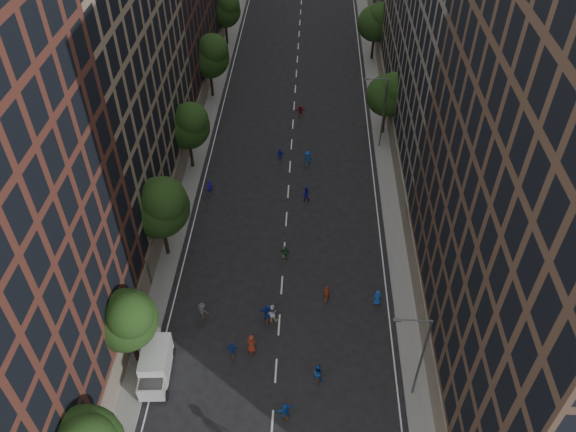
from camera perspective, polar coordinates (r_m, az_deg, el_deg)
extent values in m
plane|color=black|center=(64.58, 0.18, 4.77)|extent=(240.00, 240.00, 0.00)
cube|color=slate|center=(72.01, -9.26, 8.62)|extent=(4.00, 105.00, 0.15)
cube|color=slate|center=(71.32, 10.22, 8.12)|extent=(4.00, 105.00, 0.15)
cube|color=#846E56|center=(55.52, -20.84, 15.92)|extent=(14.00, 26.00, 34.00)
cube|color=#6F665B|center=(62.16, 19.18, 18.52)|extent=(14.00, 28.00, 33.00)
cylinder|color=black|center=(46.96, -15.35, -12.67)|extent=(0.36, 0.36, 3.70)
sphere|color=#1B3210|center=(44.34, -16.14, -10.13)|extent=(4.80, 4.80, 4.80)
sphere|color=#1B3210|center=(42.97, -15.83, -9.71)|extent=(3.60, 3.60, 3.60)
cylinder|color=black|center=(54.21, -12.37, -2.21)|extent=(0.36, 0.36, 4.22)
sphere|color=#1B3210|center=(51.67, -12.98, 0.85)|extent=(5.60, 5.60, 5.60)
sphere|color=#1B3210|center=(50.20, -12.58, 1.62)|extent=(4.20, 4.20, 4.20)
cylinder|color=black|center=(64.77, -9.82, 6.33)|extent=(0.36, 0.36, 3.87)
sphere|color=#1B3210|center=(62.82, -10.20, 8.93)|extent=(5.00, 5.00, 5.00)
sphere|color=#1B3210|center=(61.61, -9.84, 9.65)|extent=(3.75, 3.75, 3.75)
cylinder|color=black|center=(78.03, -7.78, 13.25)|extent=(0.36, 0.36, 4.05)
sphere|color=#1B3210|center=(76.36, -8.04, 15.67)|extent=(5.40, 5.40, 5.40)
sphere|color=#1B3210|center=(75.18, -7.67, 16.42)|extent=(4.05, 4.05, 4.05)
cylinder|color=black|center=(92.26, -6.26, 17.98)|extent=(0.36, 0.36, 3.78)
sphere|color=#1B3210|center=(90.93, -6.43, 19.96)|extent=(4.80, 4.80, 4.80)
sphere|color=#1B3210|center=(89.96, -6.13, 20.56)|extent=(3.60, 3.60, 3.60)
cylinder|color=black|center=(70.67, 9.71, 9.59)|extent=(0.36, 0.36, 3.74)
sphere|color=#1B3210|center=(68.94, 10.03, 11.97)|extent=(5.00, 5.00, 5.00)
sphere|color=#1B3210|center=(67.99, 10.73, 12.64)|extent=(3.75, 3.75, 3.75)
cylinder|color=black|center=(88.10, 8.60, 16.63)|extent=(0.36, 0.36, 3.96)
sphere|color=#1B3210|center=(86.65, 8.86, 18.78)|extent=(5.20, 5.20, 5.20)
sphere|color=#1B3210|center=(85.75, 9.43, 19.41)|extent=(3.90, 3.90, 3.90)
cylinder|color=#595B60|center=(42.59, 13.38, -14.01)|extent=(0.18, 0.18, 9.00)
cylinder|color=#595B60|center=(38.78, 12.66, -10.29)|extent=(2.40, 0.12, 0.12)
cube|color=#595B60|center=(38.63, 11.02, -10.34)|extent=(0.50, 0.22, 0.15)
cylinder|color=#595B60|center=(66.69, 9.66, 10.14)|extent=(0.18, 0.18, 9.00)
cylinder|color=#595B60|center=(64.32, 9.03, 13.60)|extent=(2.40, 0.12, 0.12)
cube|color=#595B60|center=(64.23, 8.03, 13.61)|extent=(0.50, 0.22, 0.15)
cube|color=#BCBCBE|center=(46.34, -13.25, -14.01)|extent=(2.30, 3.69, 2.18)
cube|color=#BCBCBE|center=(45.52, -13.61, -16.56)|extent=(2.08, 1.71, 1.39)
cube|color=black|center=(44.99, -13.75, -16.12)|extent=(1.86, 1.40, 0.10)
cylinder|color=black|center=(46.16, -14.80, -17.24)|extent=(0.29, 0.77, 0.75)
cylinder|color=black|center=(45.73, -12.27, -17.38)|extent=(0.29, 0.77, 0.75)
cylinder|color=black|center=(48.18, -13.97, -13.31)|extent=(0.29, 0.77, 0.75)
cylinder|color=black|center=(47.77, -11.59, -13.40)|extent=(0.29, 0.77, 0.75)
imported|color=#1647B5|center=(45.29, 3.03, -15.61)|extent=(0.96, 0.82, 1.71)
imported|color=#153EAE|center=(46.75, -5.66, -13.33)|extent=(0.90, 0.39, 1.53)
imported|color=blue|center=(43.73, -0.27, -19.17)|extent=(1.45, 0.98, 1.50)
imported|color=maroon|center=(46.72, -3.73, -12.84)|extent=(0.99, 0.72, 1.86)
imported|color=maroon|center=(50.16, 3.92, -7.83)|extent=(0.65, 0.49, 1.63)
imported|color=silver|center=(48.47, -1.63, -9.87)|extent=(0.97, 0.78, 1.91)
imported|color=#45444A|center=(49.24, -8.71, -9.54)|extent=(1.26, 0.89, 1.77)
imported|color=#1C5E2C|center=(53.31, -0.27, -3.80)|extent=(1.01, 0.45, 1.70)
imported|color=#1431A6|center=(48.60, -2.08, -9.84)|extent=(1.69, 0.84, 1.74)
imported|color=#1647B6|center=(50.32, 9.06, -8.22)|extent=(0.83, 0.58, 1.61)
imported|color=#1D16B3|center=(61.19, -7.99, 2.90)|extent=(0.71, 0.54, 1.76)
imported|color=#171297|center=(59.71, 1.81, 2.22)|extent=(0.96, 0.80, 1.77)
imported|color=#13419D|center=(64.57, 2.01, 5.80)|extent=(1.30, 0.81, 1.93)
imported|color=#1626B3|center=(65.40, -0.80, 6.17)|extent=(0.99, 0.55, 1.60)
imported|color=maroon|center=(73.52, 1.28, 10.58)|extent=(1.47, 0.64, 1.54)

